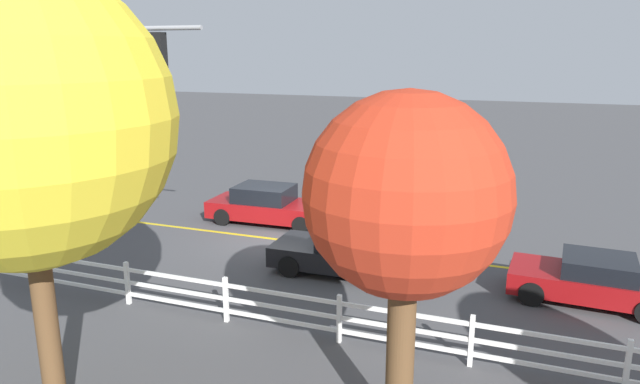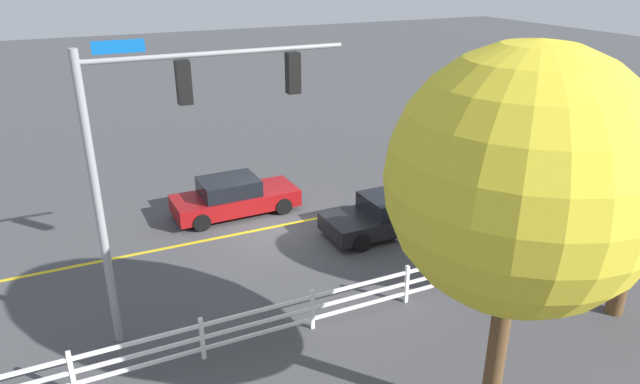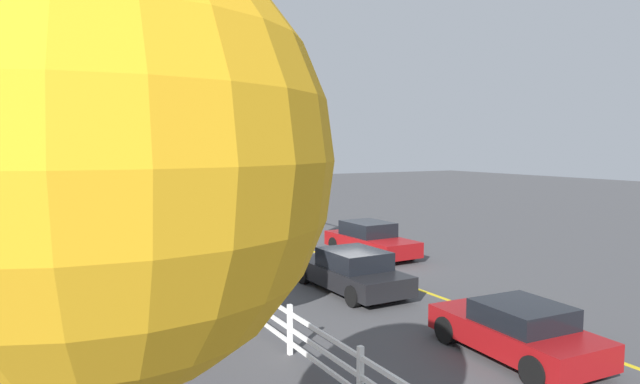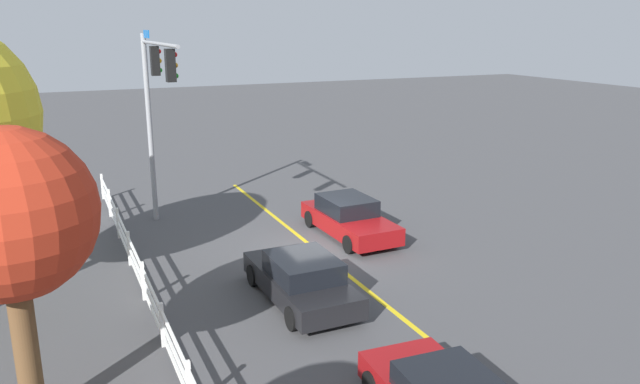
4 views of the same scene
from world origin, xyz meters
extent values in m
plane|color=#444447|center=(0.00, 0.00, 0.00)|extent=(120.00, 120.00, 0.00)
cube|color=gold|center=(-4.00, 0.00, 0.00)|extent=(28.00, 0.16, 0.01)
cylinder|color=gray|center=(5.98, 4.45, 3.63)|extent=(0.20, 0.20, 7.27)
cylinder|color=gray|center=(2.88, 4.45, 6.97)|extent=(6.20, 0.12, 0.12)
cube|color=#0C59B2|center=(5.08, 4.47, 7.25)|extent=(1.10, 0.03, 0.28)
cube|color=black|center=(3.77, 4.45, 6.37)|extent=(0.32, 0.28, 1.00)
sphere|color=red|center=(3.77, 4.30, 6.69)|extent=(0.17, 0.17, 0.17)
sphere|color=orange|center=(3.77, 4.30, 6.37)|extent=(0.17, 0.17, 0.17)
sphere|color=#148C19|center=(3.77, 4.30, 6.05)|extent=(0.17, 0.17, 0.17)
cube|color=black|center=(1.08, 4.45, 6.37)|extent=(0.32, 0.28, 1.00)
sphere|color=red|center=(1.08, 4.30, 6.69)|extent=(0.17, 0.17, 0.17)
sphere|color=orange|center=(1.08, 4.30, 6.37)|extent=(0.17, 0.17, 0.17)
sphere|color=#148C19|center=(1.08, 4.30, 6.05)|extent=(0.17, 0.17, 0.17)
cube|color=maroon|center=(0.96, -1.72, 0.53)|extent=(4.69, 1.97, 0.62)
cube|color=black|center=(1.19, -1.72, 1.14)|extent=(2.14, 1.71, 0.59)
cylinder|color=black|center=(-0.59, -2.63, 0.32)|extent=(0.65, 0.24, 0.64)
cylinder|color=black|center=(-0.64, -0.91, 0.32)|extent=(0.65, 0.24, 0.64)
cylinder|color=black|center=(2.56, -2.54, 0.32)|extent=(0.65, 0.24, 0.64)
cylinder|color=black|center=(2.51, -0.82, 0.32)|extent=(0.65, 0.24, 0.64)
cube|color=black|center=(-3.40, 2.04, 0.52)|extent=(4.57, 1.93, 0.59)
cube|color=black|center=(-3.62, 2.04, 1.10)|extent=(2.10, 1.71, 0.57)
cylinder|color=black|center=(-1.86, 2.94, 0.32)|extent=(0.64, 0.23, 0.64)
cylinder|color=black|center=(-1.84, 1.18, 0.32)|extent=(0.64, 0.23, 0.64)
cylinder|color=black|center=(-4.95, 2.91, 0.32)|extent=(0.64, 0.23, 0.64)
cylinder|color=black|center=(-4.93, 1.15, 0.32)|extent=(0.64, 0.23, 0.64)
cylinder|color=black|center=(-8.57, 0.84, 0.32)|extent=(0.65, 0.25, 0.64)
cube|color=white|center=(-4.44, 6.10, 0.57)|extent=(0.10, 0.10, 1.15)
cube|color=white|center=(-1.56, 6.10, 0.57)|extent=(0.10, 0.10, 1.15)
cube|color=white|center=(1.33, 6.10, 0.57)|extent=(0.10, 0.10, 1.15)
cube|color=white|center=(4.22, 6.10, 0.57)|extent=(0.10, 0.10, 1.15)
cube|color=white|center=(7.11, 6.10, 0.57)|extent=(0.10, 0.10, 1.15)
cube|color=white|center=(10.00, 6.10, 0.57)|extent=(0.10, 0.10, 1.15)
cube|color=white|center=(-3.00, 6.10, 0.95)|extent=(26.00, 0.06, 0.09)
cube|color=white|center=(-3.00, 6.10, 0.60)|extent=(26.00, 0.06, 0.09)
cube|color=white|center=(-3.00, 6.10, 0.28)|extent=(26.00, 0.06, 0.09)
cylinder|color=brown|center=(-6.44, 8.94, 1.55)|extent=(0.46, 0.46, 3.11)
sphere|color=#B22D19|center=(-6.44, 8.94, 4.31)|extent=(3.20, 3.20, 3.20)
camera|label=1|loc=(-8.17, 17.31, 6.45)|focal=32.27mm
camera|label=2|loc=(6.42, 17.43, 9.00)|focal=31.91mm
camera|label=3|loc=(-18.08, 11.24, 4.69)|focal=30.59mm
camera|label=4|loc=(-18.32, 8.17, 7.58)|focal=34.61mm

